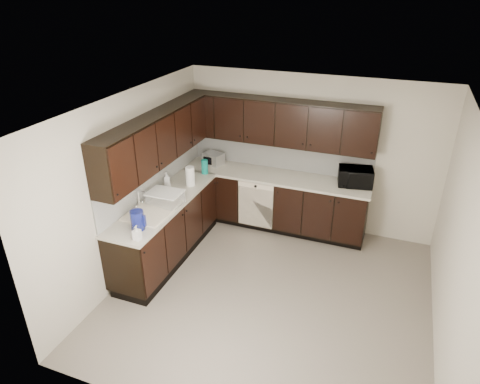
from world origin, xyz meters
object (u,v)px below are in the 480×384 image
(sink, at_px, (154,214))
(storage_bin, at_px, (165,198))
(toaster_oven, at_px, (214,159))
(blue_pitcher, at_px, (137,220))
(microwave, at_px, (355,177))

(sink, height_order, storage_bin, sink)
(toaster_oven, bearing_deg, blue_pitcher, -74.03)
(storage_bin, distance_m, blue_pitcher, 0.71)
(storage_bin, height_order, blue_pitcher, blue_pitcher)
(sink, xyz_separation_m, microwave, (2.43, 1.77, 0.20))
(blue_pitcher, bearing_deg, toaster_oven, 80.74)
(blue_pitcher, bearing_deg, storage_bin, 82.93)
(storage_bin, bearing_deg, toaster_oven, 88.38)
(microwave, distance_m, blue_pitcher, 3.25)
(sink, height_order, blue_pitcher, sink)
(sink, distance_m, toaster_oven, 1.78)
(microwave, height_order, storage_bin, microwave)
(microwave, bearing_deg, storage_bin, -158.37)
(microwave, bearing_deg, sink, -155.33)
(microwave, height_order, toaster_oven, microwave)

